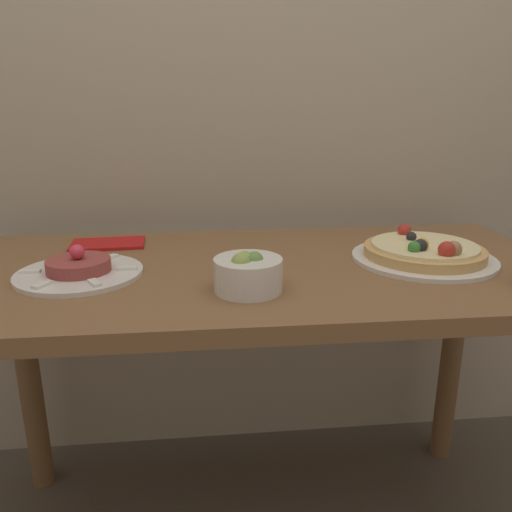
# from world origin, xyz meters

# --- Properties ---
(back_wall) EXTENTS (8.00, 0.05, 2.60)m
(back_wall) POSITION_xyz_m (0.00, 0.76, 1.30)
(back_wall) COLOR tan
(back_wall) RESTS_ON ground_plane
(dining_table) EXTENTS (1.34, 0.63, 0.74)m
(dining_table) POSITION_xyz_m (0.00, 0.32, 0.63)
(dining_table) COLOR brown
(dining_table) RESTS_ON ground_plane
(pizza_plate) EXTENTS (0.31, 0.31, 0.07)m
(pizza_plate) POSITION_xyz_m (0.37, 0.31, 0.76)
(pizza_plate) COLOR silver
(pizza_plate) RESTS_ON dining_table
(tartare_plate) EXTENTS (0.25, 0.25, 0.07)m
(tartare_plate) POSITION_xyz_m (-0.37, 0.28, 0.75)
(tartare_plate) COLOR silver
(tartare_plate) RESTS_ON dining_table
(small_bowl) EXTENTS (0.13, 0.13, 0.08)m
(small_bowl) POSITION_xyz_m (-0.04, 0.16, 0.77)
(small_bowl) COLOR silver
(small_bowl) RESTS_ON dining_table
(napkin) EXTENTS (0.18, 0.12, 0.01)m
(napkin) POSITION_xyz_m (-0.35, 0.51, 0.74)
(napkin) COLOR red
(napkin) RESTS_ON dining_table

